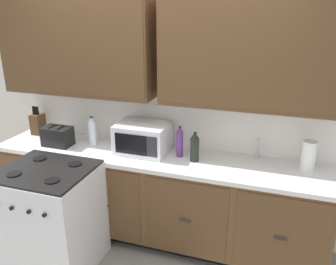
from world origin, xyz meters
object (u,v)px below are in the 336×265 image
Objects in this scene: stove_range at (52,217)px; bottle_clear at (92,131)px; paper_towel_roll at (308,156)px; bottle_violet at (180,142)px; microwave at (143,138)px; bottle_dark at (195,147)px; toaster at (58,136)px; knife_block at (38,124)px.

stove_range is 0.90m from bottle_clear.
bottle_violet is at bearing -176.50° from paper_towel_roll.
microwave is 1.62× the size of bottle_violet.
paper_towel_roll is at bearing 3.50° from bottle_violet.
paper_towel_roll is 0.96m from bottle_dark.
microwave is at bearing -178.81° from bottle_violet.
microwave is (0.60, 0.67, 0.58)m from stove_range.
bottle_clear reaches higher than toaster.
bottle_violet is (0.91, -0.01, 0.00)m from bottle_clear.
bottle_dark is at bearing -3.75° from bottle_clear.
microwave is at bearing -5.00° from knife_block.
toaster is 0.35m from bottle_clear.
bottle_clear reaches higher than bottle_dark.
bottle_violet is at bearing 5.64° from toaster.
paper_towel_roll is at bearing -0.75° from knife_block.
stove_range is 3.48× the size of bottle_dark.
knife_block reaches higher than stove_range.
microwave is at bearing 47.82° from stove_range.
paper_towel_roll is (1.47, 0.08, -0.01)m from microwave.
paper_towel_roll is at bearing 19.68° from stove_range.
knife_block is at bearing 150.95° from toaster.
stove_range is at bearing -160.32° from paper_towel_roll.
knife_block is at bearing 176.38° from bottle_violet.
toaster is 1.39m from bottle_dark.
knife_block is 1.19× the size of paper_towel_roll.
bottle_dark is (0.52, -0.05, -0.01)m from microwave.
microwave is at bearing 7.50° from toaster.
knife_block reaches higher than bottle_clear.
bottle_violet reaches higher than stove_range.
microwave is 0.36m from bottle_violet.
toaster is (-0.26, 0.55, 0.53)m from stove_range.
bottle_violet is at bearing 160.27° from bottle_dark.
bottle_clear is 0.99× the size of bottle_violet.
bottle_violet is at bearing 1.19° from microwave.
microwave is 1.71× the size of toaster.
knife_block is at bearing 172.97° from bottle_clear.
knife_block reaches higher than paper_towel_roll.
bottle_clear is at bearing 176.25° from bottle_dark.
bottle_clear is (0.32, 0.14, 0.05)m from toaster.
knife_block is 1.13× the size of bottle_dark.
stove_range is 3.65× the size of paper_towel_roll.
stove_range is 3.39× the size of toaster.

